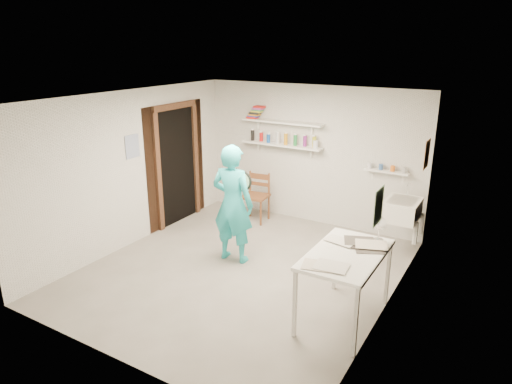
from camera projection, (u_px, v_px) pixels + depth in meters
The scene contains 27 objects.
floor at pixel (242, 271), 6.43m from camera, with size 4.00×4.50×0.02m, color slate.
ceiling at pixel (240, 97), 5.68m from camera, with size 4.00×4.50×0.02m, color silver.
wall_back at pixel (311, 155), 7.90m from camera, with size 4.00×0.02×2.40m, color silver.
wall_front at pixel (109, 254), 4.21m from camera, with size 4.00×0.02×2.40m, color silver.
wall_left at pixel (131, 169), 7.03m from camera, with size 0.02×4.50×2.40m, color silver.
wall_right at pixel (393, 217), 5.08m from camera, with size 0.02×4.50×2.40m, color silver.
doorway_recess at pixel (177, 167), 7.94m from camera, with size 0.02×0.90×2.00m, color black.
corridor_box at pixel (146, 159), 8.27m from camera, with size 1.40×1.50×2.10m, color brown.
door_lintel at pixel (174, 106), 7.60m from camera, with size 0.06×1.05×0.10m, color brown.
door_jamb_near at pixel (158, 174), 7.52m from camera, with size 0.06×0.10×2.00m, color brown.
door_jamb_far at pixel (195, 161), 8.34m from camera, with size 0.06×0.10×2.00m, color brown.
shelf_lower at pixel (282, 145), 7.99m from camera, with size 1.50×0.22×0.03m, color white.
shelf_upper at pixel (282, 122), 7.87m from camera, with size 1.50×0.22×0.03m, color white.
ledge_shelf at pixel (386, 171), 7.20m from camera, with size 0.70×0.14×0.03m, color white.
poster_left at pixel (132, 146), 6.95m from camera, with size 0.01×0.28×0.36m, color #334C7F.
poster_right_a at pixel (427, 154), 6.46m from camera, with size 0.01×0.34×0.42m, color #995933.
poster_right_b at pixel (379, 206), 4.55m from camera, with size 0.01×0.30×0.38m, color #3F724C.
belfast_sink at pixel (402, 210), 6.75m from camera, with size 0.48×0.60×0.30m, color white.
man at pixel (233, 204), 6.50m from camera, with size 0.63×0.41×1.73m, color #27BFC7.
wall_clock at pixel (242, 181), 6.58m from camera, with size 0.31×0.31×0.04m, color beige.
wooden_chair at pixel (255, 196), 8.09m from camera, with size 0.43×0.41×0.92m, color brown.
work_table at pixel (344, 286), 5.18m from camera, with size 0.75×1.26×0.84m, color white.
desk_lamp at pixel (380, 223), 5.29m from camera, with size 0.16×0.16×0.16m, color silver.
spray_cans at pixel (282, 139), 7.96m from camera, with size 1.29×0.06×0.17m.
book_stack at pixel (256, 112), 8.09m from camera, with size 0.32×0.14×0.22m.
ledge_pots at pixel (387, 168), 7.18m from camera, with size 0.48×0.07×0.09m.
papers at pixel (347, 252), 5.05m from camera, with size 0.30×0.22×0.03m.
Camera 1 is at (3.11, -4.86, 3.05)m, focal length 32.00 mm.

